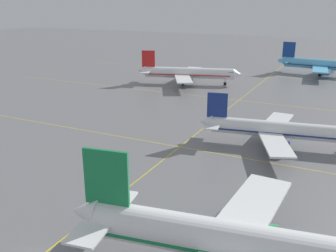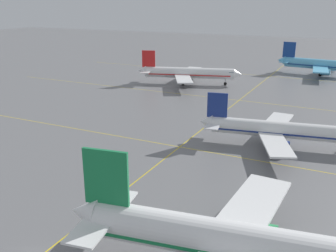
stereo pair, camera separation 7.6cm
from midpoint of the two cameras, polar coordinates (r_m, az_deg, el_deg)
airliner_front_gate at (r=41.21m, az=12.15°, el=-16.88°), size 41.05×35.03×12.78m
airliner_second_row at (r=78.93m, az=16.17°, el=-0.55°), size 32.46×27.65×10.12m
airliner_third_row at (r=134.63m, az=2.99°, el=7.87°), size 35.82×30.56×11.34m
airliner_far_left_stand at (r=162.18m, az=22.52°, el=8.37°), size 38.97×33.44×12.11m
taxiway_markings at (r=95.07m, az=7.01°, el=1.01°), size 167.16×184.52×0.01m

